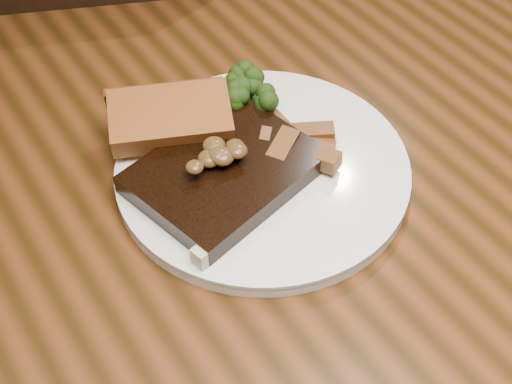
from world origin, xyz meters
TOP-DOWN VIEW (x-y plane):
  - dining_table at (0.00, 0.00)m, footprint 1.60×0.90m
  - chair_far at (0.03, 0.55)m, footprint 0.58×0.58m
  - plate at (0.03, 0.03)m, footprint 0.35×0.35m
  - steak at (-0.01, 0.03)m, footprint 0.20×0.17m
  - steak_bone at (-0.01, -0.03)m, footprint 0.16×0.05m
  - mushroom_pile at (-0.01, 0.03)m, footprint 0.06×0.06m
  - garlic_bread at (-0.03, 0.11)m, footprint 0.14×0.11m
  - potato_wedges at (0.08, 0.02)m, footprint 0.10×0.10m
  - broccoli_cluster at (0.07, 0.12)m, footprint 0.06×0.06m

SIDE VIEW (x-z plane):
  - chair_far at x=0.03m, z-range 0.05..0.98m
  - dining_table at x=0.00m, z-range 0.28..1.03m
  - plate at x=0.03m, z-range 0.75..0.76m
  - steak_bone at x=-0.01m, z-range 0.76..0.78m
  - potato_wedges at x=0.08m, z-range 0.76..0.79m
  - steak at x=-0.01m, z-range 0.76..0.79m
  - garlic_bread at x=-0.03m, z-range 0.76..0.79m
  - broccoli_cluster at x=0.07m, z-range 0.76..0.80m
  - mushroom_pile at x=-0.01m, z-range 0.79..0.82m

